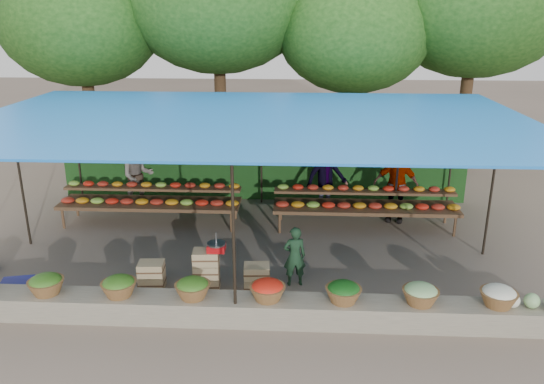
# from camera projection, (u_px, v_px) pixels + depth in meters

# --- Properties ---
(ground) EXTENTS (60.00, 60.00, 0.00)m
(ground) POSITION_uv_depth(u_px,v_px,m) (252.00, 249.00, 11.21)
(ground) COLOR #6B5D4F
(ground) RESTS_ON ground
(stone_curb) EXTENTS (10.60, 0.55, 0.40)m
(stone_curb) POSITION_uv_depth(u_px,v_px,m) (237.00, 309.00, 8.55)
(stone_curb) COLOR #6C6656
(stone_curb) RESTS_ON ground
(stall_canopy) EXTENTS (10.80, 6.60, 2.82)m
(stall_canopy) POSITION_uv_depth(u_px,v_px,m) (250.00, 123.00, 10.40)
(stall_canopy) COLOR black
(stall_canopy) RESTS_ON ground
(produce_baskets) EXTENTS (8.98, 0.58, 0.34)m
(produce_baskets) POSITION_uv_depth(u_px,v_px,m) (230.00, 289.00, 8.43)
(produce_baskets) COLOR brown
(produce_baskets) RESTS_ON stone_curb
(netting_backdrop) EXTENTS (10.60, 0.06, 2.50)m
(netting_backdrop) POSITION_uv_depth(u_px,v_px,m) (262.00, 154.00, 13.79)
(netting_backdrop) COLOR #1D4F1C
(netting_backdrop) RESTS_ON ground
(tree_row) EXTENTS (16.51, 5.50, 7.12)m
(tree_row) POSITION_uv_depth(u_px,v_px,m) (286.00, 14.00, 15.43)
(tree_row) COLOR #351C13
(tree_row) RESTS_ON ground
(fruit_table_left) EXTENTS (4.21, 0.95, 0.93)m
(fruit_table_left) POSITION_uv_depth(u_px,v_px,m) (151.00, 198.00, 12.42)
(fruit_table_left) COLOR #4F341F
(fruit_table_left) RESTS_ON ground
(fruit_table_right) EXTENTS (4.21, 0.95, 0.93)m
(fruit_table_right) POSITION_uv_depth(u_px,v_px,m) (365.00, 202.00, 12.17)
(fruit_table_right) COLOR #4F341F
(fruit_table_right) RESTS_ON ground
(crate_counter) EXTENTS (2.37, 0.37, 0.77)m
(crate_counter) POSITION_uv_depth(u_px,v_px,m) (205.00, 274.00, 9.47)
(crate_counter) COLOR tan
(crate_counter) RESTS_ON ground
(weighing_scale) EXTENTS (0.33, 0.33, 0.35)m
(weighing_scale) POSITION_uv_depth(u_px,v_px,m) (216.00, 247.00, 9.28)
(weighing_scale) COLOR red
(weighing_scale) RESTS_ON crate_counter
(vendor_seated) EXTENTS (0.46, 0.35, 1.14)m
(vendor_seated) POSITION_uv_depth(u_px,v_px,m) (295.00, 256.00, 9.56)
(vendor_seated) COLOR #18361F
(vendor_seated) RESTS_ON ground
(customer_left) EXTENTS (0.97, 0.86, 1.65)m
(customer_left) POSITION_uv_depth(u_px,v_px,m) (138.00, 176.00, 13.42)
(customer_left) COLOR slate
(customer_left) RESTS_ON ground
(customer_mid) EXTENTS (1.37, 1.18, 1.84)m
(customer_mid) POSITION_uv_depth(u_px,v_px,m) (327.00, 176.00, 13.07)
(customer_mid) COLOR slate
(customer_mid) RESTS_ON ground
(customer_right) EXTENTS (1.12, 0.66, 1.78)m
(customer_right) POSITION_uv_depth(u_px,v_px,m) (396.00, 185.00, 12.46)
(customer_right) COLOR slate
(customer_right) RESTS_ON ground
(blue_crate_front) EXTENTS (0.60, 0.49, 0.32)m
(blue_crate_front) POSITION_uv_depth(u_px,v_px,m) (18.00, 289.00, 9.28)
(blue_crate_front) COLOR navy
(blue_crate_front) RESTS_ON ground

